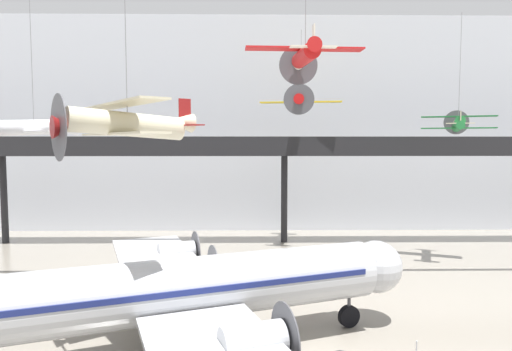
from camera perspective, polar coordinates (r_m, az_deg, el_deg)
The scene contains 8 objects.
hangar_back_wall at distance 57.40m, azimuth 2.96°, elevation 6.36°, with size 140.00×3.00×26.14m.
mezzanine_walkway at distance 48.37m, azimuth 3.66°, elevation 2.83°, with size 110.00×3.20×11.48m.
airliner_silver_main at distance 24.14m, azimuth -11.00°, elevation -14.11°, with size 27.47×32.08×9.50m.
suspended_plane_yellow_lowwing at distance 47.69m, azimuth 5.63°, elevation 9.46°, with size 8.43×6.95×8.78m.
suspended_plane_cream_biplane at distance 24.49m, azimuth -15.83°, elevation 6.30°, with size 7.60×8.25×12.13m.
suspended_plane_red_highwing at distance 30.15m, azimuth 6.18°, elevation 14.76°, with size 7.65×6.24×7.46m.
suspended_plane_green_biplane at distance 44.38m, azimuth 23.96°, elevation 5.96°, with size 6.18×5.31×10.54m.
suspended_plane_white_twin at distance 35.79m, azimuth -26.01°, elevation 5.40°, with size 6.78×6.53×11.44m.
Camera 1 is at (-3.86, -21.42, 10.96)m, focal length 32.00 mm.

